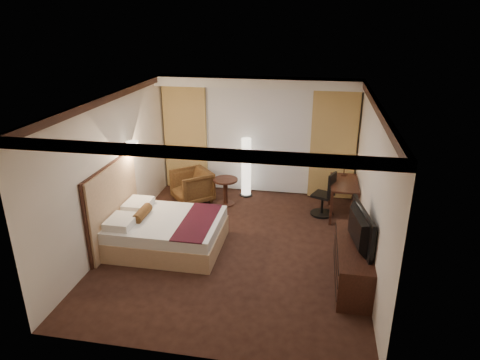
% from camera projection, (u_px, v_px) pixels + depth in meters
% --- Properties ---
extents(floor, '(4.50, 5.50, 0.01)m').
position_uv_depth(floor, '(236.00, 246.00, 7.83)').
color(floor, black).
rests_on(floor, ground).
extents(ceiling, '(4.50, 5.50, 0.01)m').
position_uv_depth(ceiling, '(236.00, 99.00, 6.85)').
color(ceiling, white).
rests_on(ceiling, back_wall).
extents(back_wall, '(4.50, 0.02, 2.70)m').
position_uv_depth(back_wall, '(258.00, 136.00, 9.86)').
color(back_wall, beige).
rests_on(back_wall, floor).
extents(left_wall, '(0.02, 5.50, 2.70)m').
position_uv_depth(left_wall, '(114.00, 169.00, 7.72)').
color(left_wall, beige).
rests_on(left_wall, floor).
extents(right_wall, '(0.02, 5.50, 2.70)m').
position_uv_depth(right_wall, '(371.00, 186.00, 6.96)').
color(right_wall, beige).
rests_on(right_wall, floor).
extents(crown_molding, '(4.50, 5.50, 0.12)m').
position_uv_depth(crown_molding, '(236.00, 103.00, 6.87)').
color(crown_molding, black).
rests_on(crown_molding, ceiling).
extents(soffit, '(4.50, 0.50, 0.20)m').
position_uv_depth(soffit, '(258.00, 82.00, 9.18)').
color(soffit, white).
rests_on(soffit, ceiling).
extents(curtain_sheer, '(2.48, 0.04, 2.45)m').
position_uv_depth(curtain_sheer, '(258.00, 141.00, 9.82)').
color(curtain_sheer, silver).
rests_on(curtain_sheer, back_wall).
extents(curtain_left_drape, '(1.00, 0.14, 2.45)m').
position_uv_depth(curtain_left_drape, '(186.00, 138.00, 10.05)').
color(curtain_left_drape, tan).
rests_on(curtain_left_drape, back_wall).
extents(curtain_right_drape, '(1.00, 0.14, 2.45)m').
position_uv_depth(curtain_right_drape, '(333.00, 145.00, 9.48)').
color(curtain_right_drape, tan).
rests_on(curtain_right_drape, back_wall).
extents(wall_sconce, '(0.24, 0.24, 0.24)m').
position_uv_depth(wall_sconce, '(132.00, 147.00, 8.07)').
color(wall_sconce, white).
rests_on(wall_sconce, left_wall).
extents(bed, '(1.94, 1.51, 0.57)m').
position_uv_depth(bed, '(167.00, 233.00, 7.71)').
color(bed, white).
rests_on(bed, floor).
extents(headboard, '(0.12, 1.81, 1.50)m').
position_uv_depth(headboard, '(114.00, 205.00, 7.71)').
color(headboard, tan).
rests_on(headboard, floor).
extents(armchair, '(1.06, 1.06, 0.80)m').
position_uv_depth(armchair, '(192.00, 185.00, 9.58)').
color(armchair, '#462715').
rests_on(armchair, floor).
extents(side_table, '(0.55, 0.55, 0.60)m').
position_uv_depth(side_table, '(226.00, 192.00, 9.46)').
color(side_table, black).
rests_on(side_table, floor).
extents(floor_lamp, '(0.29, 0.29, 1.39)m').
position_uv_depth(floor_lamp, '(246.00, 167.00, 9.78)').
color(floor_lamp, white).
rests_on(floor_lamp, floor).
extents(desk, '(0.55, 1.10, 0.75)m').
position_uv_depth(desk, '(343.00, 199.00, 8.91)').
color(desk, black).
rests_on(desk, floor).
extents(desk_lamp, '(0.18, 0.18, 0.34)m').
position_uv_depth(desk_lamp, '(344.00, 168.00, 9.08)').
color(desk_lamp, '#FFD899').
rests_on(desk_lamp, desk).
extents(office_chair, '(0.61, 0.61, 0.97)m').
position_uv_depth(office_chair, '(323.00, 193.00, 8.89)').
color(office_chair, black).
rests_on(office_chair, floor).
extents(dresser, '(0.50, 1.69, 0.66)m').
position_uv_depth(dresser, '(352.00, 263.00, 6.70)').
color(dresser, black).
rests_on(dresser, floor).
extents(television, '(0.86, 1.25, 0.15)m').
position_uv_depth(television, '(354.00, 225.00, 6.47)').
color(television, black).
rests_on(television, dresser).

